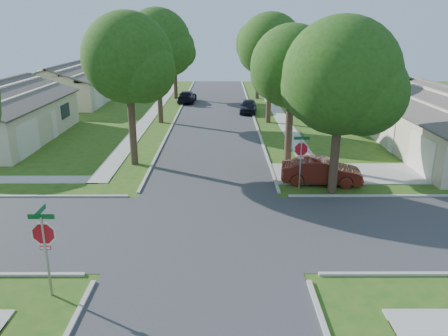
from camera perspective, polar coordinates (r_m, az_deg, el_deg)
ground at (r=18.50m, az=-2.40°, el=-7.94°), size 100.00×100.00×0.00m
road_ns at (r=18.50m, az=-2.40°, el=-7.93°), size 7.00×100.00×0.02m
sidewalk_ne at (r=43.70m, az=6.96°, el=7.36°), size 1.20×40.00×0.04m
sidewalk_nw at (r=43.90m, az=-9.19°, el=7.31°), size 1.20×40.00×0.04m
driveway at (r=26.06m, az=15.83°, el=-0.67°), size 8.80×3.60×0.05m
stop_sign_sw at (r=14.43m, az=-22.45°, el=-8.38°), size 1.05×0.80×2.98m
stop_sign_ne at (r=22.51m, az=10.02°, el=2.15°), size 1.05×0.80×2.98m
tree_e_near at (r=26.04m, az=8.95°, el=12.47°), size 4.97×4.80×8.28m
tree_e_mid at (r=37.87m, az=6.16°, el=15.25°), size 5.59×5.40×9.21m
tree_e_far at (r=50.81m, az=4.55°, el=15.72°), size 5.17×5.00×8.72m
tree_w_near at (r=26.24m, az=-12.31°, el=13.36°), size 5.38×5.20×8.97m
tree_w_mid at (r=38.02m, az=-8.60°, el=15.52°), size 5.80×5.60×9.56m
tree_w_far at (r=50.95m, az=-6.45°, el=15.14°), size 4.76×4.60×8.04m
tree_ne_corner at (r=21.71m, az=15.17°, el=10.82°), size 5.80×5.60×8.66m
house_ne_far at (r=48.54m, az=18.42°, el=9.45°), size 8.42×13.60×4.23m
house_nw_far at (r=51.81m, az=-19.29°, el=9.86°), size 8.42×13.60×4.23m
car_driveway at (r=23.91m, az=12.60°, el=-0.39°), size 4.42×2.04×1.40m
car_curb_east at (r=42.68m, az=3.19°, el=8.07°), size 1.94×3.94×1.29m
car_curb_west at (r=48.69m, az=-4.86°, el=9.27°), size 2.01×4.45×1.27m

